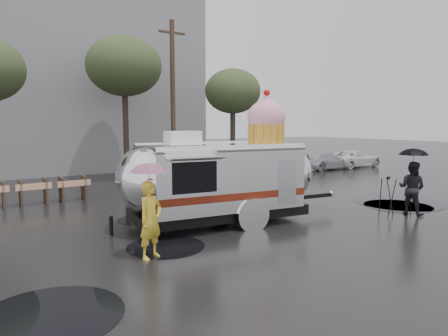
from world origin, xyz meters
TOP-DOWN VIEW (x-y plane):
  - ground at (0.00, 0.00)m, footprint 120.00×120.00m
  - puddles at (1.93, 1.87)m, footprint 16.55×7.62m
  - grey_building at (-4.00, 24.00)m, footprint 22.00×12.00m
  - utility_pole at (2.50, 14.00)m, footprint 1.60×0.28m
  - tree_mid at (0.00, 15.00)m, footprint 4.20×4.20m
  - tree_right at (6.00, 13.00)m, footprint 3.36×3.36m
  - barricade_row at (-5.55, 9.96)m, footprint 4.30×0.80m
  - parked_cars at (11.78, 12.00)m, footprint 13.20×1.90m
  - airstream_trailer at (-0.77, 3.50)m, footprint 8.16×3.39m
  - person_left at (-4.04, 1.47)m, footprint 0.80×0.69m
  - umbrella_pink at (-4.04, 1.47)m, footprint 1.14×1.14m
  - person_right at (5.42, 0.83)m, footprint 0.71×1.00m
  - umbrella_black at (5.42, 0.83)m, footprint 1.21×1.21m
  - tripod at (4.58, 1.18)m, footprint 0.55×0.55m

SIDE VIEW (x-z plane):
  - ground at x=0.00m, z-range 0.00..0.00m
  - puddles at x=1.93m, z-range 0.00..0.01m
  - barricade_row at x=-5.55m, z-range 0.02..1.02m
  - parked_cars at x=11.78m, z-range -0.03..1.47m
  - tripod at x=4.58m, z-range 0.10..1.48m
  - person_left at x=-4.04m, z-range 0.00..1.86m
  - person_right at x=5.42m, z-range 0.00..1.88m
  - airstream_trailer at x=-0.77m, z-range -0.66..3.75m
  - umbrella_pink at x=-4.04m, z-range 0.77..3.10m
  - umbrella_black at x=5.42m, z-range 0.77..3.15m
  - utility_pole at x=2.50m, z-range 0.12..9.12m
  - tree_right at x=6.00m, z-range 1.85..8.27m
  - tree_mid at x=0.00m, z-range 2.33..10.35m
  - grey_building at x=-4.00m, z-range 0.00..13.00m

